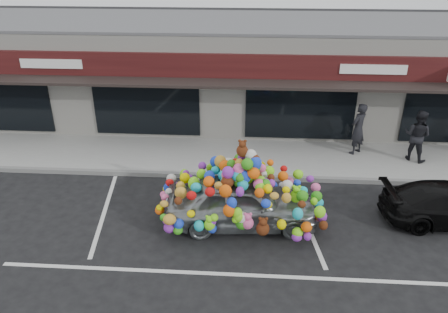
{
  "coord_description": "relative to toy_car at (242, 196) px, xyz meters",
  "views": [
    {
      "loc": [
        1.14,
        -10.58,
        7.33
      ],
      "look_at": [
        0.34,
        1.4,
        1.38
      ],
      "focal_mm": 35.0,
      "sensor_mm": 36.0,
      "label": 1
    }
  ],
  "objects": [
    {
      "name": "toy_car",
      "position": [
        0.0,
        0.0,
        0.0
      ],
      "size": [
        3.09,
        4.67,
        2.65
      ],
      "rotation": [
        0.0,
        0.0,
        1.64
      ],
      "color": "#AAB0B5",
      "rests_on": "ground"
    },
    {
      "name": "ground",
      "position": [
        -0.94,
        0.11,
        -0.9
      ],
      "size": [
        90.0,
        90.0,
        0.0
      ],
      "primitive_type": "plane",
      "color": "black",
      "rests_on": "ground"
    },
    {
      "name": "pedestrian_b",
      "position": [
        6.13,
        4.24,
        0.2
      ],
      "size": [
        1.16,
        1.13,
        1.89
      ],
      "primitive_type": "imported",
      "rotation": [
        0.0,
        0.0,
        2.48
      ],
      "color": "black",
      "rests_on": "sidewalk"
    },
    {
      "name": "parking_stripe_mid",
      "position": [
        1.86,
        0.31,
        -0.89
      ],
      "size": [
        0.73,
        4.37,
        0.01
      ],
      "primitive_type": "cube",
      "rotation": [
        0.0,
        0.0,
        0.14
      ],
      "color": "silver",
      "rests_on": "ground"
    },
    {
      "name": "parking_stripe_left",
      "position": [
        -4.14,
        0.31,
        -0.89
      ],
      "size": [
        0.73,
        4.37,
        0.01
      ],
      "primitive_type": "cube",
      "rotation": [
        0.0,
        0.0,
        0.14
      ],
      "color": "silver",
      "rests_on": "ground"
    },
    {
      "name": "shop_building",
      "position": [
        -0.94,
        8.55,
        1.26
      ],
      "size": [
        24.0,
        7.2,
        4.31
      ],
      "color": "white",
      "rests_on": "ground"
    },
    {
      "name": "sidewalk",
      "position": [
        -0.94,
        4.11,
        -0.82
      ],
      "size": [
        26.0,
        3.0,
        0.15
      ],
      "primitive_type": "cube",
      "color": "gray",
      "rests_on": "ground"
    },
    {
      "name": "lane_line",
      "position": [
        1.06,
        -2.19,
        -0.89
      ],
      "size": [
        14.0,
        0.12,
        0.01
      ],
      "primitive_type": "cube",
      "color": "silver",
      "rests_on": "ground"
    },
    {
      "name": "kerb",
      "position": [
        -0.94,
        2.61,
        -0.82
      ],
      "size": [
        26.0,
        0.18,
        0.16
      ],
      "primitive_type": "cube",
      "color": "slate",
      "rests_on": "ground"
    },
    {
      "name": "pedestrian_a",
      "position": [
        4.13,
        4.65,
        0.23
      ],
      "size": [
        0.83,
        0.83,
        1.95
      ],
      "primitive_type": "imported",
      "rotation": [
        0.0,
        0.0,
        3.92
      ],
      "color": "black",
      "rests_on": "sidewalk"
    }
  ]
}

